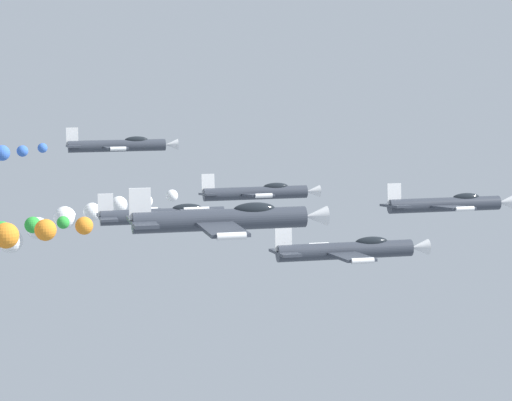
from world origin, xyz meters
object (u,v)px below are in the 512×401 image
Objects in this scene: airplane_trailing at (224,219)px; airplane_left_inner at (258,193)px; airplane_right_inner at (348,250)px; airplane_right_outer at (119,145)px; airplane_lead at (447,204)px; airplane_left_outer at (165,216)px.

airplane_left_inner is at bearing 163.81° from airplane_trailing.
airplane_left_inner is 1.00× the size of airplane_trailing.
airplane_left_inner is 1.00× the size of airplane_right_inner.
airplane_right_outer reaches higher than airplane_left_inner.
airplane_left_outer is at bearing -90.13° from airplane_lead.
airplane_lead is at bearing 43.61° from airplane_right_outer.
airplane_trailing is (11.69, -10.57, 4.29)m from airplane_right_inner.
airplane_right_inner is (11.52, -11.77, -0.91)m from airplane_lead.
airplane_trailing reaches higher than airplane_right_inner.
airplane_right_inner is 1.00× the size of airplane_trailing.
airplane_lead is at bearing 136.09° from airplane_trailing.
airplane_left_inner is 15.64m from airplane_left_outer.
airplane_right_inner is 1.00× the size of airplane_right_outer.
airplane_lead is 1.00× the size of airplane_left_outer.
airplane_left_outer is 23.82m from airplane_right_outer.
airplane_lead is at bearing 134.37° from airplane_right_inner.
airplane_right_outer is 46.89m from airplane_trailing.
airplane_left_inner is 1.00× the size of airplane_right_outer.
airplane_left_outer is at bearing -138.91° from airplane_right_inner.
airplane_left_outer is at bearing 178.82° from airplane_trailing.
airplane_left_inner is 1.00× the size of airplane_left_outer.
airplane_right_outer is at bearing -179.74° from airplane_trailing.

